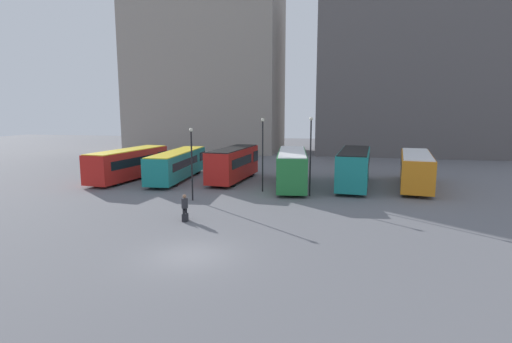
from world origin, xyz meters
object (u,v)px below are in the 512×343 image
bus_3 (292,167)px  suitcase (185,217)px  bus_1 (178,164)px  traveler (185,205)px  bus_2 (233,163)px  lamp_post_1 (263,149)px  bus_4 (354,167)px  lamp_post_0 (192,158)px  lamp_post_2 (311,151)px  bus_0 (129,163)px  bus_5 (416,169)px

bus_3 → suitcase: bearing=151.8°
bus_1 → traveler: 15.26m
bus_1 → bus_3: bus_3 is taller
bus_2 → lamp_post_1: size_ratio=1.48×
bus_3 → lamp_post_1: lamp_post_1 is taller
bus_4 → bus_1: bearing=93.8°
lamp_post_0 → lamp_post_1: lamp_post_1 is taller
bus_2 → lamp_post_2: size_ratio=1.45×
bus_3 → lamp_post_1: bearing=137.6°
bus_0 → lamp_post_2: lamp_post_2 is taller
traveler → lamp_post_2: 11.57m
lamp_post_0 → bus_2: bearing=84.6°
lamp_post_2 → traveler: bearing=-130.2°
bus_2 → traveler: 14.19m
lamp_post_1 → bus_4: bearing=27.8°
bus_4 → bus_2: bearing=92.0°
bus_1 → bus_4: 17.16m
traveler → lamp_post_0: 5.89m
bus_0 → bus_1: 4.84m
bus_3 → suitcase: (-5.10, -13.06, -1.50)m
bus_5 → lamp_post_1: 14.16m
bus_1 → lamp_post_1: (9.49, -4.29, 2.07)m
bus_4 → bus_3: bearing=105.3°
suitcase → lamp_post_2: 11.99m
lamp_post_2 → suitcase: bearing=-127.9°
bus_5 → suitcase: bearing=140.7°
bus_5 → traveler: size_ratio=6.82×
bus_1 → bus_4: bearing=-94.7°
bus_4 → lamp_post_2: lamp_post_2 is taller
suitcase → lamp_post_0: 6.66m
bus_1 → lamp_post_1: 10.62m
traveler → lamp_post_2: bearing=-34.4°
lamp_post_1 → lamp_post_2: 4.20m
bus_0 → traveler: 16.84m
bus_3 → lamp_post_2: 4.85m
bus_2 → bus_3: 6.14m
bus_3 → suitcase: size_ratio=14.78×
bus_0 → traveler: size_ratio=6.60×
bus_2 → lamp_post_0: bearing=179.0°
bus_1 → bus_2: 5.70m
bus_4 → lamp_post_0: lamp_post_0 is taller
bus_1 → traveler: (6.31, -13.88, -0.59)m
bus_3 → lamp_post_1: 4.13m
bus_2 → traveler: bearing=-173.1°
bus_0 → lamp_post_0: lamp_post_0 is taller
traveler → lamp_post_0: (-1.47, 5.21, 2.32)m
bus_4 → lamp_post_0: 14.99m
lamp_post_0 → bus_1: bearing=119.2°
bus_2 → bus_4: (11.46, -0.52, 0.06)m
bus_3 → traveler: bearing=150.2°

